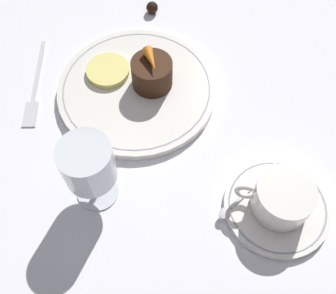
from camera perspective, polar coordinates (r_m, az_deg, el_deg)
ground_plane at (r=0.65m, az=-3.94°, el=4.51°), size 3.00×3.00×0.00m
dinner_plate at (r=0.67m, az=-4.53°, el=8.39°), size 0.27×0.27×0.01m
saucer at (r=0.59m, az=15.50°, el=-8.32°), size 0.15×0.15×0.01m
coffee_cup at (r=0.56m, az=16.28°, el=-7.13°), size 0.11×0.08×0.05m
spoon at (r=0.58m, az=10.81°, el=-6.95°), size 0.08×0.11×0.00m
wine_glass at (r=0.52m, az=-11.47°, el=-2.76°), size 0.07×0.07×0.12m
fork at (r=0.71m, az=-18.80°, el=7.70°), size 0.05×0.19×0.01m
dessert_cake at (r=0.65m, az=-2.35°, el=10.61°), size 0.07×0.07×0.05m
carrot_garnish at (r=0.63m, az=-2.46°, el=12.58°), size 0.04×0.05×0.02m
pineapple_slice at (r=0.69m, az=-8.71°, el=10.93°), size 0.07×0.07×0.01m
chocolate_truffle at (r=0.81m, az=-2.32°, el=19.57°), size 0.02×0.02×0.02m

